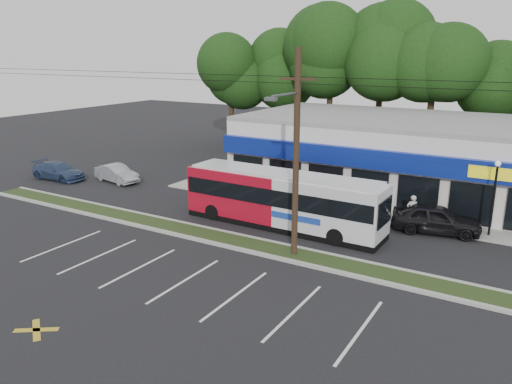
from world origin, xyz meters
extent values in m
plane|color=black|center=(0.00, 0.00, 0.00)|extent=(120.00, 120.00, 0.00)
cube|color=#243214|center=(0.00, 1.00, 0.06)|extent=(40.00, 1.60, 0.12)
cube|color=#9E9E93|center=(0.00, 0.15, 0.07)|extent=(40.00, 0.25, 0.14)
cube|color=#9E9E93|center=(0.00, 1.85, 0.07)|extent=(40.00, 0.25, 0.14)
cube|color=#9E9E93|center=(5.00, 9.00, 0.05)|extent=(32.00, 2.20, 0.10)
cube|color=beige|center=(5.50, 16.00, 2.50)|extent=(25.00, 12.00, 5.00)
cube|color=#102594|center=(5.50, 9.75, 3.40)|extent=(25.00, 0.50, 1.20)
cube|color=black|center=(5.50, 9.94, 1.40)|extent=(24.00, 0.12, 2.40)
cube|color=gray|center=(5.50, 16.00, 5.15)|extent=(25.00, 12.00, 0.30)
cylinder|color=black|center=(3.00, 1.00, 5.00)|extent=(0.30, 0.30, 10.00)
cube|color=black|center=(3.00, 1.00, 8.60)|extent=(1.80, 0.12, 0.12)
cylinder|color=#59595E|center=(3.00, -0.20, 8.00)|extent=(0.10, 2.40, 0.10)
cube|color=#59595E|center=(3.00, -1.50, 7.90)|extent=(0.50, 0.25, 0.15)
cylinder|color=black|center=(0.00, 1.00, 8.70)|extent=(50.00, 0.02, 0.02)
cylinder|color=black|center=(0.00, 1.00, 8.40)|extent=(50.00, 0.02, 0.02)
cylinder|color=black|center=(11.00, 8.80, 2.00)|extent=(0.12, 0.12, 4.00)
sphere|color=silver|center=(11.00, 8.80, 4.10)|extent=(0.30, 0.30, 0.30)
cylinder|color=black|center=(-16.00, 26.00, 2.86)|extent=(0.56, 0.56, 5.72)
sphere|color=black|center=(-16.00, 26.00, 8.45)|extent=(6.76, 6.76, 6.76)
cylinder|color=black|center=(-11.00, 26.00, 2.86)|extent=(0.56, 0.56, 5.72)
sphere|color=black|center=(-11.00, 26.00, 8.45)|extent=(6.76, 6.76, 6.76)
cylinder|color=black|center=(-6.00, 26.00, 2.86)|extent=(0.56, 0.56, 5.72)
sphere|color=black|center=(-6.00, 26.00, 8.45)|extent=(6.76, 6.76, 6.76)
cylinder|color=black|center=(-1.00, 26.00, 2.86)|extent=(0.56, 0.56, 5.72)
sphere|color=black|center=(-1.00, 26.00, 8.45)|extent=(6.76, 6.76, 6.76)
cylinder|color=black|center=(4.00, 26.00, 2.86)|extent=(0.56, 0.56, 5.72)
sphere|color=black|center=(4.00, 26.00, 8.45)|extent=(6.76, 6.76, 6.76)
cylinder|color=black|center=(9.00, 26.00, 2.86)|extent=(0.56, 0.56, 5.72)
sphere|color=black|center=(9.00, 26.00, 8.45)|extent=(6.76, 6.76, 6.76)
cube|color=maroon|center=(-2.50, 4.55, 1.71)|extent=(5.98, 2.58, 2.72)
cube|color=silver|center=(3.44, 4.45, 1.71)|extent=(5.98, 2.58, 2.72)
cube|color=black|center=(0.47, 4.50, 0.19)|extent=(11.91, 2.64, 0.35)
cube|color=black|center=(0.47, 4.50, 2.03)|extent=(11.68, 2.74, 0.94)
cube|color=black|center=(6.44, 4.39, 1.88)|extent=(0.10, 2.10, 1.39)
cube|color=#193899|center=(1.93, 3.22, 1.14)|extent=(2.97, 0.08, 0.35)
cube|color=silver|center=(0.47, 4.50, 3.12)|extent=(11.32, 2.43, 0.18)
cylinder|color=black|center=(-3.70, 3.46, 0.47)|extent=(0.95, 0.29, 0.95)
cylinder|color=black|center=(-3.66, 5.69, 0.47)|extent=(0.95, 0.29, 0.95)
cylinder|color=black|center=(4.25, 3.31, 0.47)|extent=(0.95, 0.29, 0.95)
cylinder|color=black|center=(4.29, 5.55, 0.47)|extent=(0.95, 0.29, 0.95)
imported|color=black|center=(8.34, 7.95, 0.82)|extent=(5.07, 2.79, 1.63)
imported|color=#96979D|center=(-15.36, 7.00, 0.68)|extent=(4.28, 2.08, 1.35)
imported|color=navy|center=(-19.95, 5.25, 0.68)|extent=(4.74, 2.06, 1.36)
imported|color=beige|center=(6.87, 8.50, 0.92)|extent=(0.80, 0.73, 1.83)
imported|color=beige|center=(2.44, 7.05, 0.94)|extent=(1.16, 1.11, 1.88)
camera|label=1|loc=(13.15, -19.77, 9.80)|focal=35.00mm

